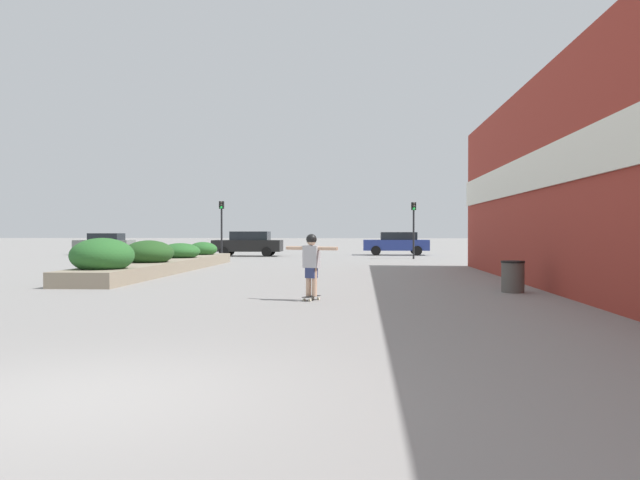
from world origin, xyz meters
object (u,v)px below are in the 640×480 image
skateboard (311,297)px  car_rightmost (248,243)px  car_center_left (397,243)px  traffic_light_right (414,220)px  traffic_light_left (222,219)px  skateboarder (311,259)px  car_leftmost (560,244)px  car_center_right (105,243)px  trash_bin (513,277)px

skateboard → car_rightmost: car_rightmost is taller
skateboard → car_center_left: (3.52, 28.51, 0.75)m
traffic_light_right → traffic_light_left: bearing=179.2°
skateboarder → car_rightmost: car_rightmost is taller
car_leftmost → traffic_light_left: (-21.21, -4.03, 1.52)m
car_rightmost → traffic_light_left: bearing=163.8°
skateboarder → car_center_right: 32.40m
car_leftmost → car_center_left: bearing=79.8°
skateboarder → car_center_right: skateboarder is taller
car_leftmost → car_rightmost: bearing=91.7°
skateboard → car_center_right: size_ratio=0.16×
skateboarder → car_leftmost: bearing=87.2°
car_center_right → traffic_light_right: traffic_light_right is taller
skateboarder → car_center_right: (-16.70, 27.76, -0.19)m
skateboard → car_rightmost: (-6.29, 26.05, 0.77)m
trash_bin → traffic_light_right: traffic_light_right is taller
skateboard → traffic_light_left: bearing=132.7°
trash_bin → car_rightmost: bearing=115.6°
traffic_light_left → car_rightmost: bearing=73.8°
car_center_right → skateboarder: bearing=-149.0°
skateboard → skateboarder: (0.00, 0.00, 0.91)m
car_center_right → traffic_light_left: bearing=-118.7°
traffic_light_left → traffic_light_right: bearing=-0.8°
car_rightmost → traffic_light_right: size_ratio=1.34×
car_rightmost → trash_bin: bearing=-154.4°
car_center_left → skateboard: bearing=173.0°
car_center_left → traffic_light_left: 12.40m
car_center_right → traffic_light_left: traffic_light_left is taller
trash_bin → car_leftmost: bearing=70.2°
car_center_left → traffic_light_left: (-10.81, -5.90, 1.52)m
skateboarder → car_center_left: size_ratio=0.33×
car_leftmost → car_rightmost: car_rightmost is taller
trash_bin → car_center_left: bearing=93.5°
skateboard → trash_bin: bearing=48.6°
traffic_light_left → traffic_light_right: traffic_light_left is taller
skateboard → traffic_light_right: (4.19, 22.44, 2.21)m
car_center_right → car_rightmost: bearing=-99.3°
car_center_left → car_rightmost: car_rightmost is taller
car_center_left → car_leftmost: bearing=-100.2°
skateboard → traffic_light_right: size_ratio=0.18×
car_center_left → skateboarder: bearing=173.0°
car_center_left → car_rightmost: (-9.81, -2.46, 0.01)m
car_leftmost → car_rightmost: 20.22m
skateboard → traffic_light_right: traffic_light_right is taller
skateboarder → car_center_right: size_ratio=0.38×
trash_bin → car_leftmost: (8.79, 24.37, 0.41)m
trash_bin → traffic_light_left: 23.92m
skateboard → traffic_light_left: 23.86m
skateboard → skateboarder: 0.91m
car_leftmost → traffic_light_right: (-9.73, -4.19, 1.46)m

